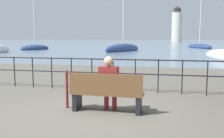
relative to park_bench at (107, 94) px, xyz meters
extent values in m
plane|color=#605B51|center=(0.00, 0.06, -0.43)|extent=(1000.00, 1000.00, 0.00)
cube|color=slate|center=(0.00, 159.37, -0.42)|extent=(600.00, 300.00, 0.01)
cube|color=brown|center=(0.00, 0.06, 0.00)|extent=(1.67, 0.45, 0.05)
cube|color=brown|center=(0.00, -0.14, 0.25)|extent=(1.67, 0.04, 0.45)
cube|color=black|center=(-0.73, 0.06, -0.23)|extent=(0.10, 0.41, 0.40)
cube|color=black|center=(0.73, 0.06, -0.23)|extent=(0.10, 0.41, 0.40)
cylinder|color=maroon|center=(-0.06, 0.22, -0.20)|extent=(0.11, 0.11, 0.45)
cylinder|color=maroon|center=(0.14, 0.22, -0.20)|extent=(0.11, 0.11, 0.45)
cube|color=maroon|center=(0.04, 0.13, 0.07)|extent=(0.37, 0.26, 0.14)
cube|color=maroon|center=(0.04, 0.04, 0.32)|extent=(0.43, 0.24, 0.59)
sphere|color=tan|center=(0.04, 0.04, 0.74)|extent=(0.22, 0.22, 0.22)
cylinder|color=black|center=(-3.89, 2.28, 0.10)|extent=(0.04, 0.04, 1.05)
cylinder|color=black|center=(-3.18, 2.28, 0.10)|extent=(0.04, 0.04, 1.05)
cylinder|color=black|center=(-2.48, 2.28, 0.10)|extent=(0.04, 0.04, 1.05)
cylinder|color=black|center=(-1.77, 2.28, 0.10)|extent=(0.04, 0.04, 1.05)
cylinder|color=black|center=(-1.06, 2.28, 0.10)|extent=(0.04, 0.04, 1.05)
cylinder|color=black|center=(-0.35, 2.28, 0.10)|extent=(0.04, 0.04, 1.05)
cylinder|color=black|center=(0.35, 2.28, 0.10)|extent=(0.04, 0.04, 1.05)
cylinder|color=black|center=(1.06, 2.28, 0.10)|extent=(0.04, 0.04, 1.05)
cylinder|color=black|center=(1.77, 2.28, 0.10)|extent=(0.04, 0.04, 1.05)
cylinder|color=black|center=(2.48, 2.28, 0.10)|extent=(0.04, 0.04, 1.05)
cylinder|color=black|center=(0.00, 2.28, 0.59)|extent=(14.85, 0.04, 0.04)
cylinder|color=black|center=(0.00, 2.28, 0.15)|extent=(14.85, 0.04, 0.04)
cylinder|color=maroon|center=(-1.01, 0.11, 0.00)|extent=(0.06, 0.06, 0.85)
cone|color=maroon|center=(-1.01, 0.11, 0.48)|extent=(0.09, 0.09, 0.12)
ellipsoid|color=navy|center=(-18.52, 29.15, -0.21)|extent=(3.82, 5.51, 1.09)
cylinder|color=silver|center=(-18.52, 29.15, 4.90)|extent=(0.14, 0.14, 9.56)
ellipsoid|color=navy|center=(-4.57, 27.49, -0.14)|extent=(4.35, 8.49, 1.45)
cylinder|color=silver|center=(-4.57, 27.49, 4.85)|extent=(0.14, 0.14, 9.11)
ellipsoid|color=navy|center=(6.77, 42.39, -0.21)|extent=(4.84, 8.71, 1.10)
cylinder|color=silver|center=(6.77, 42.39, 5.48)|extent=(0.14, 0.14, 10.71)
cylinder|color=beige|center=(5.30, 135.10, 7.34)|extent=(5.39, 5.39, 15.53)
cylinder|color=#2D2D33|center=(5.30, 135.10, 16.05)|extent=(3.77, 3.77, 1.89)
cone|color=#4C1E19|center=(5.30, 135.10, 17.76)|extent=(4.31, 4.31, 1.52)
camera|label=1|loc=(1.35, -5.38, 1.24)|focal=40.00mm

